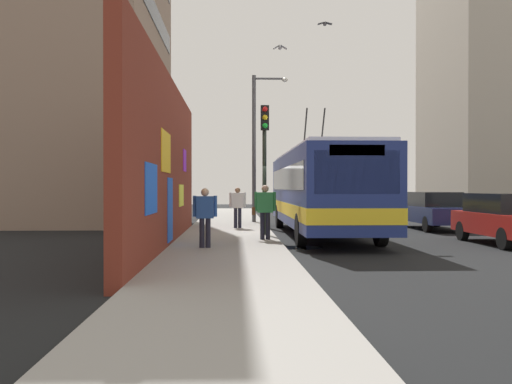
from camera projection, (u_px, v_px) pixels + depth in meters
ground_plane at (273, 237)px, 20.15m from camera, size 80.00×80.00×0.00m
sidewalk_slab at (228, 235)px, 20.08m from camera, size 48.00×3.20×0.15m
graffiti_wall at (167, 163)px, 16.41m from camera, size 14.84×0.32×4.94m
building_far_left at (87, 32)px, 29.70m from camera, size 13.58×7.41×20.05m
building_far_right at (504, 72)px, 38.12m from camera, size 9.61×9.08×19.34m
city_bus at (321, 188)px, 20.69m from camera, size 12.33×2.69×4.89m
parked_car_red at (506, 218)px, 17.29m from camera, size 4.43×1.77×1.58m
parked_car_navy at (432, 210)px, 23.73m from camera, size 4.91×1.78×1.58m
pedestrian_near_wall at (205, 213)px, 15.00m from camera, size 0.22×0.65×1.59m
pedestrian_at_curb at (265, 207)px, 17.42m from camera, size 0.23×0.75×1.69m
pedestrian_midblock at (238, 204)px, 22.40m from camera, size 0.22×0.66×1.62m
traffic_light at (265, 148)px, 19.14m from camera, size 0.49×0.28×4.43m
street_lamp at (258, 138)px, 26.45m from camera, size 0.44×1.69×6.92m
flying_pigeons at (315, 12)px, 20.60m from camera, size 4.01×2.41×2.31m
curbside_puddle at (302, 248)px, 16.41m from camera, size 1.16×1.16×0.00m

